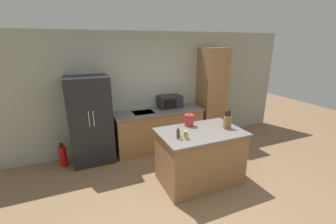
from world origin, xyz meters
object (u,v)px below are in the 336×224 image
at_px(knife_block, 227,122).
at_px(spice_bottle_pale_salt, 178,133).
at_px(microwave, 170,102).
at_px(pantry_cabinet, 211,95).
at_px(fire_extinguisher, 63,156).
at_px(spice_bottle_short_red, 178,134).
at_px(spice_bottle_amber_oil, 185,133).
at_px(spice_bottle_green_herb, 186,135).
at_px(spice_bottle_tall_dark, 186,136).
at_px(kettle, 189,120).
at_px(refrigerator, 91,120).

height_order(knife_block, spice_bottle_pale_salt, knife_block).
bearing_deg(spice_bottle_pale_salt, microwave, 70.76).
distance_m(pantry_cabinet, spice_bottle_pale_salt, 2.28).
bearing_deg(fire_extinguisher, spice_bottle_short_red, -42.64).
bearing_deg(spice_bottle_short_red, spice_bottle_amber_oil, 21.10).
bearing_deg(fire_extinguisher, spice_bottle_green_herb, -40.98).
bearing_deg(spice_bottle_tall_dark, spice_bottle_pale_salt, 109.23).
bearing_deg(knife_block, fire_extinguisher, 150.21).
xyz_separation_m(knife_block, spice_bottle_green_herb, (-0.83, -0.08, -0.07)).
relative_size(knife_block, spice_bottle_amber_oil, 3.56).
xyz_separation_m(spice_bottle_tall_dark, fire_extinguisher, (-1.85, 1.68, -0.79)).
bearing_deg(spice_bottle_tall_dark, microwave, 74.07).
relative_size(spice_bottle_short_red, kettle, 0.76).
bearing_deg(knife_block, microwave, 101.54).
distance_m(refrigerator, pantry_cabinet, 2.87).
xyz_separation_m(microwave, fire_extinguisher, (-2.37, -0.13, -0.83)).
relative_size(knife_block, kettle, 1.39).
distance_m(spice_bottle_tall_dark, kettle, 0.60).
bearing_deg(knife_block, spice_bottle_green_herb, -174.67).
bearing_deg(kettle, spice_bottle_pale_salt, -138.08).
height_order(spice_bottle_short_red, kettle, kettle).
distance_m(refrigerator, knife_block, 2.64).
xyz_separation_m(spice_bottle_amber_oil, spice_bottle_green_herb, (-0.03, -0.08, 0.01)).
bearing_deg(refrigerator, spice_bottle_short_red, -54.30).
xyz_separation_m(pantry_cabinet, spice_bottle_green_herb, (-1.57, -1.68, -0.12)).
distance_m(spice_bottle_tall_dark, spice_bottle_green_herb, 0.06).
bearing_deg(spice_bottle_amber_oil, microwave, 74.50).
distance_m(spice_bottle_green_herb, kettle, 0.54).
bearing_deg(spice_bottle_tall_dark, kettle, 57.66).
bearing_deg(kettle, spice_bottle_short_red, -134.58).
distance_m(microwave, knife_block, 1.71).
bearing_deg(spice_bottle_pale_salt, knife_block, -2.11).
bearing_deg(spice_bottle_amber_oil, spice_bottle_short_red, -158.90).
height_order(spice_bottle_amber_oil, kettle, kettle).
bearing_deg(refrigerator, microwave, 3.98).
xyz_separation_m(spice_bottle_green_herb, kettle, (0.29, 0.45, 0.05)).
xyz_separation_m(pantry_cabinet, spice_bottle_pale_salt, (-1.66, -1.57, -0.12)).
bearing_deg(spice_bottle_pale_salt, spice_bottle_green_herb, -53.61).
distance_m(pantry_cabinet, spice_bottle_short_red, 2.38).
relative_size(refrigerator, kettle, 7.58).
height_order(knife_block, fire_extinguisher, knife_block).
bearing_deg(spice_bottle_green_herb, spice_bottle_amber_oil, 71.40).
bearing_deg(spice_bottle_short_red, pantry_cabinet, 44.22).
bearing_deg(spice_bottle_short_red, spice_bottle_pale_salt, 62.92).
xyz_separation_m(spice_bottle_short_red, fire_extinguisher, (-1.75, 1.61, -0.81)).
height_order(spice_bottle_short_red, spice_bottle_green_herb, spice_bottle_short_red).
height_order(microwave, kettle, microwave).
relative_size(spice_bottle_green_herb, fire_extinguisher, 0.22).
bearing_deg(spice_bottle_pale_salt, refrigerator, 128.39).
bearing_deg(knife_block, spice_bottle_pale_salt, 177.89).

